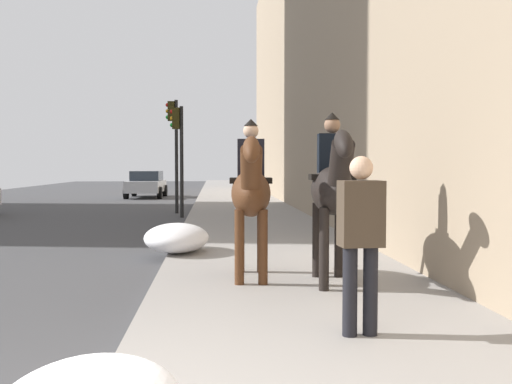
% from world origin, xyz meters
% --- Properties ---
extents(mounted_horse_near, '(2.15, 0.65, 2.28)m').
position_xyz_m(mounted_horse_near, '(4.90, -1.37, 1.38)').
color(mounted_horse_near, '#4C2B16').
rests_on(mounted_horse_near, sidewalk_slab).
extents(mounted_horse_far, '(2.15, 0.68, 2.33)m').
position_xyz_m(mounted_horse_far, '(4.45, -2.45, 1.43)').
color(mounted_horse_far, black).
rests_on(mounted_horse_far, sidewalk_slab).
extents(pedestrian_greeting, '(0.28, 0.41, 1.70)m').
position_xyz_m(pedestrian_greeting, '(2.16, -2.23, 1.10)').
color(pedestrian_greeting, black).
rests_on(pedestrian_greeting, sidewalk_slab).
extents(car_mid_lane, '(4.19, 2.02, 1.44)m').
position_xyz_m(car_mid_lane, '(27.90, 2.82, 0.76)').
color(car_mid_lane, '#B7BABF').
rests_on(car_mid_lane, ground).
extents(traffic_light_near_curb, '(0.20, 0.44, 3.69)m').
position_xyz_m(traffic_light_near_curb, '(15.79, 0.31, 2.48)').
color(traffic_light_near_curb, black).
rests_on(traffic_light_near_curb, ground).
extents(traffic_light_far_curb, '(0.20, 0.44, 4.09)m').
position_xyz_m(traffic_light_far_curb, '(17.48, 0.59, 2.73)').
color(traffic_light_far_curb, black).
rests_on(traffic_light_far_curb, ground).
extents(snow_pile_far, '(1.55, 1.20, 0.54)m').
position_xyz_m(snow_pile_far, '(7.48, -0.15, 0.39)').
color(snow_pile_far, white).
rests_on(snow_pile_far, sidewalk_slab).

